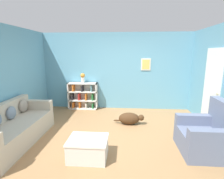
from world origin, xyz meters
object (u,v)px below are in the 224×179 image
object	(u,v)px
coffee_table	(88,148)
dog	(130,118)
couch	(13,129)
bookshelf	(83,96)
recliner_chair	(207,135)
vase	(83,77)

from	to	relation	value
coffee_table	dog	bearing A→B (deg)	63.60
couch	bookshelf	distance (m)	2.67
couch	recliner_chair	size ratio (longest dim) A/B	2.03
couch	coffee_table	distance (m)	1.79
dog	couch	bearing A→B (deg)	-154.57
couch	dog	world-z (taller)	couch
couch	dog	size ratio (longest dim) A/B	2.50
couch	bookshelf	xyz separation A→B (m)	(0.94, 2.50, 0.13)
bookshelf	dog	world-z (taller)	bookshelf
coffee_table	couch	bearing A→B (deg)	166.26
bookshelf	coffee_table	xyz separation A→B (m)	(0.80, -2.92, -0.25)
bookshelf	recliner_chair	world-z (taller)	recliner_chair
dog	bookshelf	bearing A→B (deg)	141.35
coffee_table	dog	distance (m)	1.83
couch	vase	world-z (taller)	vase
couch	bookshelf	bearing A→B (deg)	69.44
dog	vase	bearing A→B (deg)	141.50
couch	coffee_table	xyz separation A→B (m)	(1.74, -0.42, -0.12)
vase	coffee_table	bearing A→B (deg)	-74.96
bookshelf	dog	xyz separation A→B (m)	(1.61, -1.29, -0.28)
bookshelf	dog	distance (m)	2.08
recliner_chair	bookshelf	bearing A→B (deg)	140.48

